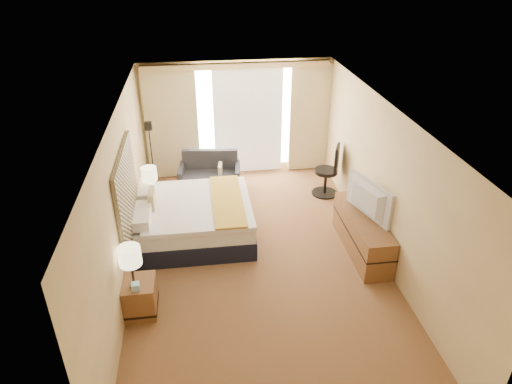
{
  "coord_description": "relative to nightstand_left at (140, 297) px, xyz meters",
  "views": [
    {
      "loc": [
        -0.89,
        -6.29,
        4.79
      ],
      "look_at": [
        0.02,
        0.4,
        1.09
      ],
      "focal_mm": 32.0,
      "sensor_mm": 36.0,
      "label": 1
    }
  ],
  "objects": [
    {
      "name": "wall_front",
      "position": [
        1.87,
        -2.45,
        1.02
      ],
      "size": [
        4.2,
        0.02,
        2.6
      ],
      "primitive_type": "cube",
      "color": "beige",
      "rests_on": "ground"
    },
    {
      "name": "tissue_box",
      "position": [
        -0.02,
        -0.15,
        0.33
      ],
      "size": [
        0.12,
        0.12,
        0.1
      ],
      "primitive_type": "cube",
      "rotation": [
        0.0,
        0.0,
        0.05
      ],
      "color": "#97CCEA",
      "rests_on": "nightstand_left"
    },
    {
      "name": "wall_back",
      "position": [
        1.87,
        4.55,
        1.02
      ],
      "size": [
        4.2,
        0.02,
        2.6
      ],
      "primitive_type": "cube",
      "color": "beige",
      "rests_on": "ground"
    },
    {
      "name": "nightstand_right",
      "position": [
        0.0,
        2.5,
        0.0
      ],
      "size": [
        0.45,
        0.52,
        0.55
      ],
      "primitive_type": "cube",
      "color": "brown",
      "rests_on": "floor"
    },
    {
      "name": "bed",
      "position": [
        0.81,
        1.9,
        0.09
      ],
      "size": [
        2.06,
        1.88,
        1.0
      ],
      "color": "black",
      "rests_on": "floor"
    },
    {
      "name": "floor",
      "position": [
        1.87,
        1.05,
        -0.28
      ],
      "size": [
        4.2,
        7.0,
        0.02
      ],
      "primitive_type": "cube",
      "color": "#532217",
      "rests_on": "ground"
    },
    {
      "name": "ceiling",
      "position": [
        1.87,
        1.05,
        2.33
      ],
      "size": [
        4.2,
        7.0,
        0.02
      ],
      "primitive_type": "cube",
      "color": "silver",
      "rests_on": "wall_back"
    },
    {
      "name": "wall_right",
      "position": [
        3.97,
        1.05,
        1.02
      ],
      "size": [
        0.02,
        7.0,
        2.6
      ],
      "primitive_type": "cube",
      "color": "beige",
      "rests_on": "ground"
    },
    {
      "name": "lamp_right",
      "position": [
        0.03,
        2.52,
        0.75
      ],
      "size": [
        0.29,
        0.29,
        0.61
      ],
      "color": "black",
      "rests_on": "nightstand_right"
    },
    {
      "name": "curtains",
      "position": [
        1.87,
        4.44,
        1.13
      ],
      "size": [
        4.12,
        0.19,
        2.56
      ],
      "color": "beige",
      "rests_on": "floor"
    },
    {
      "name": "telephone",
      "position": [
        0.08,
        2.48,
        0.31
      ],
      "size": [
        0.23,
        0.21,
        0.07
      ],
      "primitive_type": "cube",
      "rotation": [
        0.0,
        0.0,
        0.36
      ],
      "color": "black",
      "rests_on": "nightstand_right"
    },
    {
      "name": "media_dresser",
      "position": [
        3.7,
        1.05,
        0.07
      ],
      "size": [
        0.5,
        1.8,
        0.7
      ],
      "primitive_type": "cube",
      "color": "brown",
      "rests_on": "floor"
    },
    {
      "name": "nightstand_left",
      "position": [
        0.0,
        0.0,
        0.0
      ],
      "size": [
        0.45,
        0.52,
        0.55
      ],
      "primitive_type": "cube",
      "color": "brown",
      "rests_on": "floor"
    },
    {
      "name": "headboard",
      "position": [
        -0.19,
        1.25,
        1.01
      ],
      "size": [
        0.06,
        1.85,
        1.5
      ],
      "primitive_type": "cube",
      "color": "black",
      "rests_on": "wall_left"
    },
    {
      "name": "desk_chair",
      "position": [
        3.68,
        3.13,
        0.23
      ],
      "size": [
        0.57,
        0.57,
        1.14
      ],
      "rotation": [
        0.0,
        0.0,
        -0.41
      ],
      "color": "black",
      "rests_on": "floor"
    },
    {
      "name": "loveseat",
      "position": [
        1.18,
        3.73,
        -0.0
      ],
      "size": [
        1.39,
        0.85,
        0.82
      ],
      "rotation": [
        0.0,
        0.0,
        -0.12
      ],
      "color": "#532217",
      "rests_on": "floor"
    },
    {
      "name": "floor_lamp",
      "position": [
        -0.03,
        3.89,
        0.81
      ],
      "size": [
        0.19,
        0.19,
        1.54
      ],
      "color": "black",
      "rests_on": "floor"
    },
    {
      "name": "television",
      "position": [
        3.65,
        1.07,
        0.75
      ],
      "size": [
        0.48,
        1.12,
        0.65
      ],
      "primitive_type": "imported",
      "rotation": [
        0.0,
        0.0,
        1.88
      ],
      "color": "black",
      "rests_on": "media_dresser"
    },
    {
      "name": "lamp_left",
      "position": [
        -0.04,
        -0.07,
        0.78
      ],
      "size": [
        0.31,
        0.31,
        0.66
      ],
      "color": "black",
      "rests_on": "nightstand_left"
    },
    {
      "name": "window",
      "position": [
        2.12,
        4.52,
        1.04
      ],
      "size": [
        2.3,
        0.02,
        2.3
      ],
      "primitive_type": "cube",
      "color": "white",
      "rests_on": "wall_back"
    },
    {
      "name": "wall_left",
      "position": [
        -0.23,
        1.05,
        1.02
      ],
      "size": [
        0.02,
        7.0,
        2.6
      ],
      "primitive_type": "cube",
      "color": "beige",
      "rests_on": "ground"
    }
  ]
}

